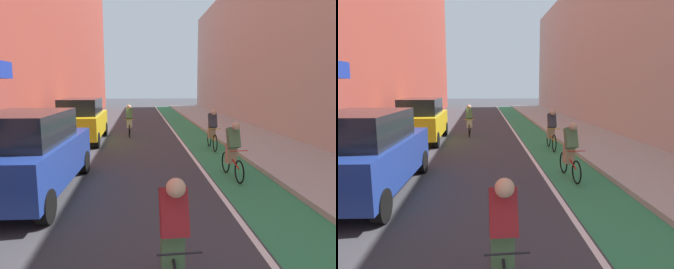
# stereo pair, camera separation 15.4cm
# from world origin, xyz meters

# --- Properties ---
(ground_plane) EXTENTS (90.86, 90.86, 0.00)m
(ground_plane) POSITION_xyz_m (0.00, 16.65, 0.00)
(ground_plane) COLOR #38383D
(bike_lane_paint) EXTENTS (1.60, 41.30, 0.00)m
(bike_lane_paint) POSITION_xyz_m (2.83, 18.65, 0.00)
(bike_lane_paint) COLOR #2D8451
(bike_lane_paint) RESTS_ON ground
(lane_divider_stripe) EXTENTS (0.12, 41.30, 0.00)m
(lane_divider_stripe) POSITION_xyz_m (1.93, 18.65, 0.00)
(lane_divider_stripe) COLOR white
(lane_divider_stripe) RESTS_ON ground
(sidewalk_right) EXTENTS (3.36, 41.30, 0.14)m
(sidewalk_right) POSITION_xyz_m (5.31, 18.65, 0.07)
(sidewalk_right) COLOR #A8A59E
(sidewalk_right) RESTS_ON ground
(building_facade_right) EXTENTS (2.40, 37.30, 10.05)m
(building_facade_right) POSITION_xyz_m (8.18, 20.65, 5.03)
(building_facade_right) COLOR #B2ADA3
(building_facade_right) RESTS_ON ground
(parked_suv_blue) EXTENTS (2.15, 4.53, 1.98)m
(parked_suv_blue) POSITION_xyz_m (-2.58, 9.87, 1.02)
(parked_suv_blue) COLOR navy
(parked_suv_blue) RESTS_ON ground
(parked_suv_yellow_cab) EXTENTS (1.89, 4.47, 1.98)m
(parked_suv_yellow_cab) POSITION_xyz_m (-2.58, 16.84, 1.02)
(parked_suv_yellow_cab) COLOR yellow
(parked_suv_yellow_cab) RESTS_ON ground
(cyclist_lead) EXTENTS (0.48, 1.66, 1.58)m
(cyclist_lead) POSITION_xyz_m (0.41, 5.96, 0.80)
(cyclist_lead) COLOR black
(cyclist_lead) RESTS_ON ground
(cyclist_mid) EXTENTS (0.48, 1.67, 1.59)m
(cyclist_mid) POSITION_xyz_m (2.60, 10.73, 0.80)
(cyclist_mid) COLOR black
(cyclist_mid) RESTS_ON ground
(cyclist_trailing) EXTENTS (0.48, 1.73, 1.62)m
(cyclist_trailing) POSITION_xyz_m (2.95, 14.64, 0.85)
(cyclist_trailing) COLOR black
(cyclist_trailing) RESTS_ON ground
(cyclist_far) EXTENTS (0.48, 1.70, 1.60)m
(cyclist_far) POSITION_xyz_m (-0.49, 18.28, 0.85)
(cyclist_far) COLOR black
(cyclist_far) RESTS_ON ground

